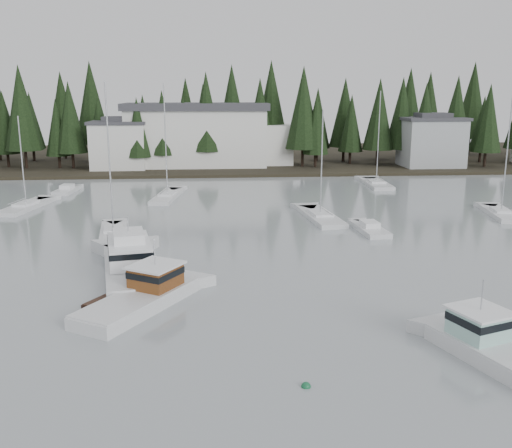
{
  "coord_description": "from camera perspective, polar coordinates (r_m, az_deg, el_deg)",
  "views": [
    {
      "loc": [
        -2.25,
        -19.65,
        13.34
      ],
      "look_at": [
        1.3,
        26.77,
        2.5
      ],
      "focal_mm": 40.0,
      "sensor_mm": 36.0,
      "label": 1
    }
  ],
  "objects": [
    {
      "name": "ground",
      "position": [
        23.86,
        1.92,
        -20.9
      ],
      "size": [
        260.0,
        260.0,
        0.0
      ],
      "primitive_type": "plane",
      "color": "#90989B",
      "rests_on": "ground"
    },
    {
      "name": "far_shore_land",
      "position": [
        117.44,
        -3.27,
        6.56
      ],
      "size": [
        240.0,
        54.0,
        1.0
      ],
      "primitive_type": "cube",
      "color": "black",
      "rests_on": "ground"
    },
    {
      "name": "conifer_treeline",
      "position": [
        106.52,
        -3.14,
        5.89
      ],
      "size": [
        200.0,
        22.0,
        20.0
      ],
      "primitive_type": null,
      "color": "black",
      "rests_on": "ground"
    },
    {
      "name": "house_west",
      "position": [
        100.28,
        -13.52,
        7.78
      ],
      "size": [
        9.54,
        7.42,
        8.75
      ],
      "color": "silver",
      "rests_on": "ground"
    },
    {
      "name": "house_east_a",
      "position": [
        105.22,
        17.13,
        7.94
      ],
      "size": [
        10.6,
        8.48,
        9.25
      ],
      "color": "#999EA0",
      "rests_on": "ground"
    },
    {
      "name": "harbor_inn",
      "position": [
        102.28,
        -4.81,
        8.82
      ],
      "size": [
        29.5,
        11.5,
        10.9
      ],
      "color": "silver",
      "rests_on": "ground"
    },
    {
      "name": "lobster_boat_brown",
      "position": [
        37.26,
        -11.37,
        -7.28
      ],
      "size": [
        7.55,
        9.62,
        4.63
      ],
      "rotation": [
        0.0,
        0.0,
        1.02
      ],
      "color": "silver",
      "rests_on": "ground"
    },
    {
      "name": "cabin_cruiser_center",
      "position": [
        43.27,
        -12.45,
        -4.11
      ],
      "size": [
        5.89,
        12.37,
        5.11
      ],
      "rotation": [
        0.0,
        0.0,
        1.76
      ],
      "color": "silver",
      "rests_on": "ground"
    },
    {
      "name": "lobster_boat_teal",
      "position": [
        31.85,
        22.88,
        -11.68
      ],
      "size": [
        5.49,
        8.7,
        4.57
      ],
      "rotation": [
        0.0,
        0.0,
        1.92
      ],
      "color": "silver",
      "rests_on": "ground"
    },
    {
      "name": "sailboat_3",
      "position": [
        85.1,
        11.93,
        3.85
      ],
      "size": [
        3.32,
        9.91,
        13.98
      ],
      "rotation": [
        0.0,
        0.0,
        1.54
      ],
      "color": "silver",
      "rests_on": "ground"
    },
    {
      "name": "sailboat_4",
      "position": [
        71.88,
        -21.98,
        1.49
      ],
      "size": [
        4.36,
        10.18,
        11.22
      ],
      "rotation": [
        0.0,
        0.0,
        1.39
      ],
      "color": "silver",
      "rests_on": "ground"
    },
    {
      "name": "sailboat_5",
      "position": [
        74.16,
        -8.84,
        2.65
      ],
      "size": [
        3.96,
        10.99,
        14.88
      ],
      "rotation": [
        0.0,
        0.0,
        1.44
      ],
      "color": "silver",
      "rests_on": "ground"
    },
    {
      "name": "sailboat_7",
      "position": [
        68.43,
        23.29,
        0.86
      ],
      "size": [
        3.99,
        8.83,
        14.15
      ],
      "rotation": [
        0.0,
        0.0,
        1.41
      ],
      "color": "silver",
      "rests_on": "ground"
    },
    {
      "name": "sailboat_8",
      "position": [
        61.71,
        6.44,
        0.59
      ],
      "size": [
        3.93,
        10.55,
        12.08
      ],
      "rotation": [
        0.0,
        0.0,
        1.68
      ],
      "color": "silver",
      "rests_on": "ground"
    },
    {
      "name": "sailboat_9",
      "position": [
        55.85,
        -14.04,
        -1.0
      ],
      "size": [
        3.62,
        8.65,
        14.88
      ],
      "rotation": [
        0.0,
        0.0,
        1.71
      ],
      "color": "silver",
      "rests_on": "ground"
    },
    {
      "name": "runabout_1",
      "position": [
        56.77,
        11.28,
        -0.6
      ],
      "size": [
        2.69,
        6.62,
        1.42
      ],
      "rotation": [
        0.0,
        0.0,
        1.65
      ],
      "color": "silver",
      "rests_on": "ground"
    },
    {
      "name": "runabout_3",
      "position": [
        81.85,
        -18.34,
        3.15
      ],
      "size": [
        2.79,
        6.35,
        1.42
      ],
      "rotation": [
        0.0,
        0.0,
        1.47
      ],
      "color": "silver",
      "rests_on": "ground"
    },
    {
      "name": "mooring_buoy_green",
      "position": [
        27.55,
        5.02,
        -15.91
      ],
      "size": [
        0.46,
        0.46,
        0.46
      ],
      "primitive_type": "sphere",
      "color": "#145933",
      "rests_on": "ground"
    },
    {
      "name": "mooring_buoy_dark",
      "position": [
        34.55,
        17.13,
        -10.22
      ],
      "size": [
        0.37,
        0.37,
        0.37
      ],
      "primitive_type": "sphere",
      "color": "black",
      "rests_on": "ground"
    }
  ]
}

